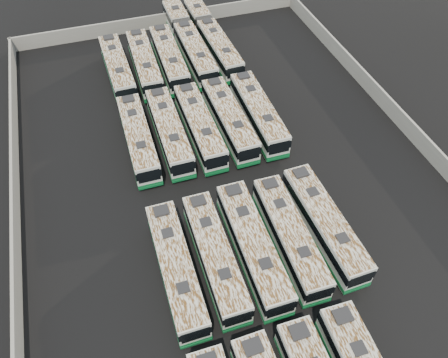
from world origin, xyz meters
TOP-DOWN VIEW (x-y plane):
  - ground at (0.00, 0.00)m, footprint 140.00×140.00m
  - perimeter_wall at (0.00, 0.00)m, footprint 45.20×73.20m
  - bus_midfront_far_left at (-8.67, -7.91)m, footprint 2.85×12.92m
  - bus_midfront_left at (-5.06, -7.79)m, footprint 2.79×12.79m
  - bus_midfront_center at (-1.49, -7.91)m, footprint 2.95×13.35m
  - bus_midfront_right at (2.18, -7.93)m, footprint 3.01×12.88m
  - bus_midfront_far_right at (5.86, -7.70)m, footprint 3.04×13.07m
  - bus_midback_far_left at (-8.64, 9.70)m, footprint 2.84×12.86m
  - bus_midback_left at (-5.03, 9.70)m, footprint 2.85×13.10m
  - bus_midback_center at (-1.45, 9.48)m, footprint 2.81×13.10m
  - bus_midback_right at (2.21, 9.51)m, footprint 2.93×13.17m
  - bus_midback_far_right at (5.87, 9.48)m, footprint 3.00×13.26m
  - bus_back_far_left at (-8.64, 24.15)m, footprint 3.01×13.04m
  - bus_back_left at (-4.98, 24.10)m, footprint 3.08×13.21m
  - bus_back_center at (-1.50, 24.15)m, footprint 3.09×13.40m
  - bus_back_right at (2.23, 27.75)m, footprint 2.84×20.45m
  - bus_back_far_right at (5.75, 27.73)m, footprint 3.13×19.84m

SIDE VIEW (x-z plane):
  - ground at x=0.00m, z-range 0.00..0.00m
  - perimeter_wall at x=0.00m, z-range 0.00..2.20m
  - bus_back_far_right at x=5.75m, z-range 0.04..3.63m
  - bus_midfront_left at x=-5.06m, z-range 0.04..3.64m
  - bus_midfront_right at x=2.18m, z-range 0.04..3.66m
  - bus_midback_far_left at x=-8.64m, z-range 0.04..3.66m
  - bus_midfront_far_left at x=-8.67m, z-range 0.04..3.68m
  - bus_back_far_left at x=-8.64m, z-range 0.04..3.70m
  - bus_midfront_far_right at x=5.86m, z-range 0.04..3.71m
  - bus_midback_left at x=-5.03m, z-range 0.04..3.73m
  - bus_midback_center at x=-1.45m, z-range 0.04..3.73m
  - bus_back_right at x=2.23m, z-range 0.04..3.75m
  - bus_midback_right at x=2.21m, z-range 0.04..3.75m
  - bus_back_left at x=-4.98m, z-range 0.04..3.75m
  - bus_midback_far_right at x=5.87m, z-range 0.04..3.77m
  - bus_midfront_center at x=-1.49m, z-range 0.04..3.80m
  - bus_back_center at x=-1.50m, z-range 0.04..3.81m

